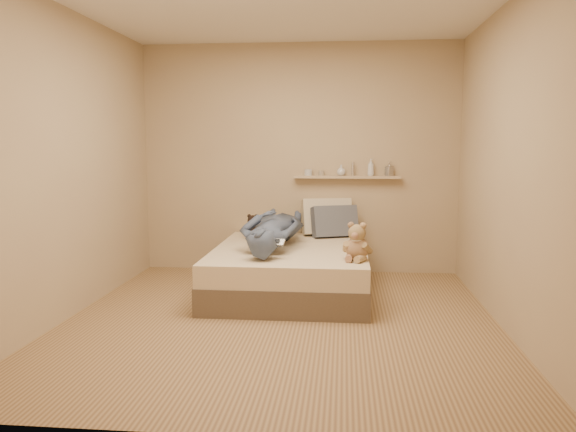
# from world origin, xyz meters

# --- Properties ---
(room) EXTENTS (3.80, 3.80, 3.80)m
(room) POSITION_xyz_m (0.00, 0.00, 1.30)
(room) COLOR #9F7F52
(room) RESTS_ON ground
(bed) EXTENTS (1.50, 1.90, 0.45)m
(bed) POSITION_xyz_m (0.00, 0.93, 0.22)
(bed) COLOR brown
(bed) RESTS_ON floor
(game_console) EXTENTS (0.18, 0.11, 0.06)m
(game_console) POSITION_xyz_m (-0.09, 0.37, 0.60)
(game_console) COLOR #AFB2B6
(game_console) RESTS_ON bed
(teddy_bear) EXTENTS (0.27, 0.28, 0.34)m
(teddy_bear) POSITION_xyz_m (0.64, 0.36, 0.59)
(teddy_bear) COLOR #A37B59
(teddy_bear) RESTS_ON bed
(dark_plush) EXTENTS (0.17, 0.17, 0.27)m
(dark_plush) POSITION_xyz_m (-0.46, 1.42, 0.57)
(dark_plush) COLOR black
(dark_plush) RESTS_ON bed
(pillow_cream) EXTENTS (0.60, 0.39, 0.43)m
(pillow_cream) POSITION_xyz_m (0.33, 1.76, 0.65)
(pillow_cream) COLOR #C1B598
(pillow_cream) RESTS_ON bed
(pillow_grey) EXTENTS (0.55, 0.39, 0.36)m
(pillow_grey) POSITION_xyz_m (0.42, 1.62, 0.62)
(pillow_grey) COLOR #555B67
(pillow_grey) RESTS_ON bed
(person) EXTENTS (0.63, 1.57, 0.37)m
(person) POSITION_xyz_m (-0.18, 0.94, 0.64)
(person) COLOR #414A66
(person) RESTS_ON bed
(wall_shelf) EXTENTS (1.20, 0.12, 0.03)m
(wall_shelf) POSITION_xyz_m (0.55, 1.84, 1.10)
(wall_shelf) COLOR tan
(wall_shelf) RESTS_ON wall_back
(shelf_bottles) EXTENTS (1.00, 0.12, 0.19)m
(shelf_bottles) POSITION_xyz_m (0.62, 1.84, 1.18)
(shelf_bottles) COLOR silver
(shelf_bottles) RESTS_ON wall_shelf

